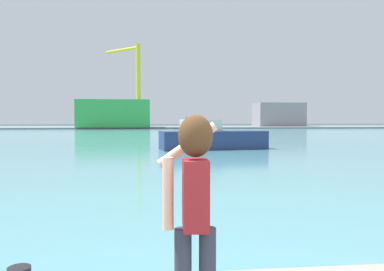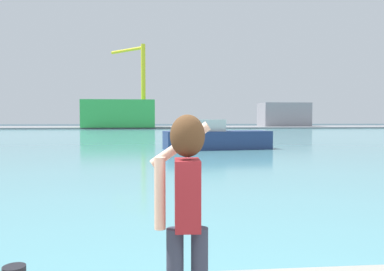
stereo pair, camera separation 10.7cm
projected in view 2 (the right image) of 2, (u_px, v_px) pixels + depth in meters
ground_plane at (162, 136)px, 52.05m from camera, size 220.00×220.00×0.00m
harbor_water at (161, 135)px, 54.04m from camera, size 140.00×100.00×0.02m
far_shore_dock at (159, 127)px, 93.81m from camera, size 140.00×20.00×0.36m
person_photographer at (186, 198)px, 3.07m from camera, size 0.53×0.55×1.74m
boat_moored at (215, 138)px, 28.73m from camera, size 8.20×3.61×2.23m
warehouse_left at (120, 114)px, 87.11m from camera, size 16.03×9.39×6.13m
warehouse_right at (284, 115)px, 98.37m from camera, size 11.95×8.06×5.96m
port_crane at (140, 78)px, 87.18m from camera, size 8.46×8.32×18.79m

